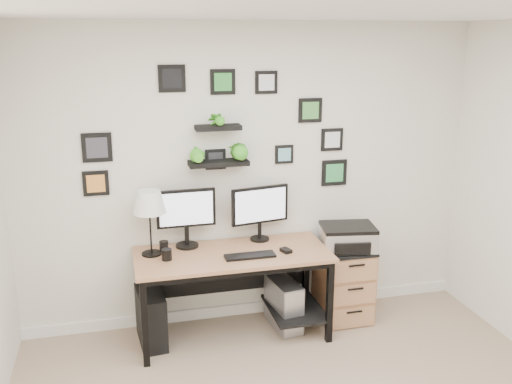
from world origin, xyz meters
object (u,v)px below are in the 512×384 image
object	(u,v)px
table_lamp	(149,204)
pc_tower_black	(151,317)
mug	(167,255)
monitor_left	(186,214)
file_cabinet	(343,282)
pc_tower_grey	(284,304)
printer	(348,237)
monitor_right	(260,209)
desk	(236,265)

from	to	relation	value
table_lamp	pc_tower_black	size ratio (longest dim) A/B	1.19
mug	monitor_left	bearing A→B (deg)	51.86
mug	file_cabinet	bearing A→B (deg)	4.22
table_lamp	pc_tower_grey	bearing A→B (deg)	-4.85
printer	pc_tower_black	bearing A→B (deg)	-179.63
file_cabinet	printer	world-z (taller)	printer
mug	printer	distance (m)	1.58
pc_tower_black	printer	bearing A→B (deg)	-4.25
monitor_right	pc_tower_grey	distance (m)	0.86
desk	table_lamp	xyz separation A→B (m)	(-0.68, 0.09, 0.56)
pc_tower_grey	monitor_left	bearing A→B (deg)	166.39
mug	pc_tower_black	world-z (taller)	mug
monitor_left	pc_tower_grey	world-z (taller)	monitor_left
monitor_right	table_lamp	bearing A→B (deg)	-173.14
pc_tower_grey	file_cabinet	world-z (taller)	file_cabinet
file_cabinet	mug	bearing A→B (deg)	-175.78
table_lamp	monitor_right	bearing A→B (deg)	6.86
table_lamp	mug	world-z (taller)	table_lamp
table_lamp	pc_tower_black	world-z (taller)	table_lamp
monitor_right	pc_tower_black	size ratio (longest dim) A/B	1.14
monitor_right	pc_tower_black	distance (m)	1.29
monitor_left	pc_tower_black	size ratio (longest dim) A/B	1.11
pc_tower_grey	printer	xyz separation A→B (m)	(0.58, 0.03, 0.56)
monitor_left	monitor_right	distance (m)	0.64
mug	printer	world-z (taller)	printer
table_lamp	mug	size ratio (longest dim) A/B	5.87
desk	monitor_left	bearing A→B (deg)	153.20
pc_tower_grey	printer	world-z (taller)	printer
desk	monitor_right	world-z (taller)	monitor_right
monitor_right	mug	world-z (taller)	monitor_right
monitor_left	table_lamp	distance (m)	0.35
pc_tower_black	file_cabinet	size ratio (longest dim) A/B	0.68
table_lamp	printer	size ratio (longest dim) A/B	1.06
table_lamp	file_cabinet	world-z (taller)	table_lamp
mug	file_cabinet	xyz separation A→B (m)	(1.57, 0.12, -0.46)
monitor_left	file_cabinet	world-z (taller)	monitor_left
table_lamp	file_cabinet	size ratio (longest dim) A/B	0.81
desk	file_cabinet	bearing A→B (deg)	3.33
pc_tower_grey	file_cabinet	size ratio (longest dim) A/B	0.68
desk	pc_tower_black	bearing A→B (deg)	179.10
monitor_left	file_cabinet	xyz separation A→B (m)	(1.38, -0.13, -0.71)
monitor_left	pc_tower_grey	size ratio (longest dim) A/B	1.10
table_lamp	printer	distance (m)	1.74
monitor_left	table_lamp	world-z (taller)	table_lamp
desk	printer	world-z (taller)	printer
mug	pc_tower_grey	bearing A→B (deg)	3.19
monitor_left	printer	size ratio (longest dim) A/B	0.99
mug	pc_tower_grey	distance (m)	1.15
table_lamp	pc_tower_grey	xyz separation A→B (m)	(1.11, -0.09, -0.97)
printer	mug	bearing A→B (deg)	-177.08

